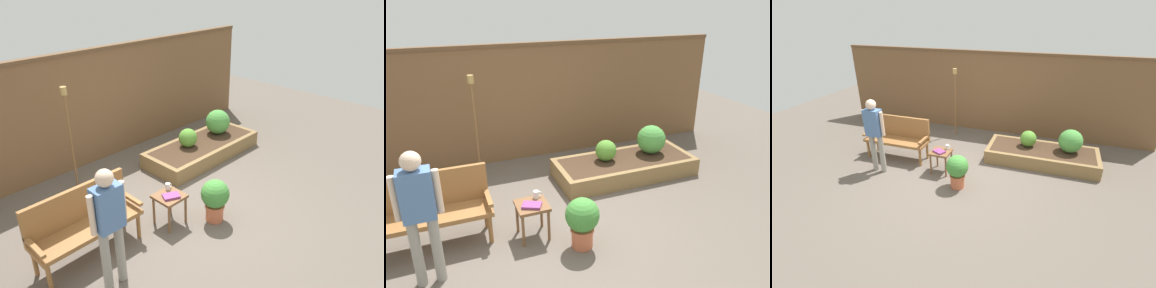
{
  "view_description": "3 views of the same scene",
  "coord_description": "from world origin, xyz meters",
  "views": [
    {
      "loc": [
        -3.37,
        -3.28,
        3.43
      ],
      "look_at": [
        0.6,
        0.5,
        0.84
      ],
      "focal_mm": 34.71,
      "sensor_mm": 36.0,
      "label": 1
    },
    {
      "loc": [
        -1.28,
        -3.87,
        2.94
      ],
      "look_at": [
        0.57,
        0.72,
        0.92
      ],
      "focal_mm": 34.35,
      "sensor_mm": 36.0,
      "label": 2
    },
    {
      "loc": [
        1.75,
        -4.61,
        3.09
      ],
      "look_at": [
        0.05,
        0.42,
        0.54
      ],
      "focal_mm": 26.13,
      "sensor_mm": 36.0,
      "label": 3
    }
  ],
  "objects": [
    {
      "name": "person_by_bench",
      "position": [
        -1.58,
        -0.32,
        0.93
      ],
      "size": [
        0.47,
        0.2,
        1.56
      ],
      "color": "gray",
      "rests_on": "ground_plane"
    },
    {
      "name": "ground_plane",
      "position": [
        0.0,
        0.0,
        0.0
      ],
      "size": [
        14.0,
        14.0,
        0.0
      ],
      "primitive_type": "plane",
      "color": "#60564C"
    },
    {
      "name": "fence_back",
      "position": [
        0.0,
        2.6,
        1.09
      ],
      "size": [
        8.4,
        0.14,
        2.16
      ],
      "color": "brown",
      "rests_on": "ground_plane"
    },
    {
      "name": "cup_on_table",
      "position": [
        -0.23,
        0.19,
        0.53
      ],
      "size": [
        0.11,
        0.07,
        0.1
      ],
      "color": "white",
      "rests_on": "side_table"
    },
    {
      "name": "shrub_far_corner",
      "position": [
        2.18,
        1.26,
        0.55
      ],
      "size": [
        0.5,
        0.5,
        0.5
      ],
      "color": "brown",
      "rests_on": "raised_planter_bed"
    },
    {
      "name": "raised_planter_bed",
      "position": [
        1.63,
        1.18,
        0.15
      ],
      "size": [
        2.4,
        1.0,
        0.3
      ],
      "color": "olive",
      "rests_on": "ground_plane"
    },
    {
      "name": "side_table",
      "position": [
        -0.33,
        0.06,
        0.4
      ],
      "size": [
        0.4,
        0.4,
        0.48
      ],
      "color": "brown",
      "rests_on": "ground_plane"
    },
    {
      "name": "potted_boxwood",
      "position": [
        0.18,
        -0.37,
        0.39
      ],
      "size": [
        0.42,
        0.42,
        0.67
      ],
      "color": "#C66642",
      "rests_on": "ground_plane"
    },
    {
      "name": "shrub_near_bench",
      "position": [
        1.29,
        1.26,
        0.48
      ],
      "size": [
        0.36,
        0.36,
        0.36
      ],
      "color": "brown",
      "rests_on": "raised_planter_bed"
    },
    {
      "name": "tiki_torch",
      "position": [
        -0.72,
        1.99,
        1.21
      ],
      "size": [
        0.1,
        0.1,
        1.78
      ],
      "color": "brown",
      "rests_on": "ground_plane"
    },
    {
      "name": "garden_bench",
      "position": [
        -1.52,
        0.41,
        0.54
      ],
      "size": [
        1.44,
        0.48,
        0.94
      ],
      "color": "#936033",
      "rests_on": "ground_plane"
    },
    {
      "name": "book_on_table",
      "position": [
        -0.34,
        0.01,
        0.5
      ],
      "size": [
        0.28,
        0.25,
        0.03
      ],
      "primitive_type": "cube",
      "rotation": [
        0.0,
        0.0,
        -0.45
      ],
      "color": "#7F3875",
      "rests_on": "side_table"
    }
  ]
}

